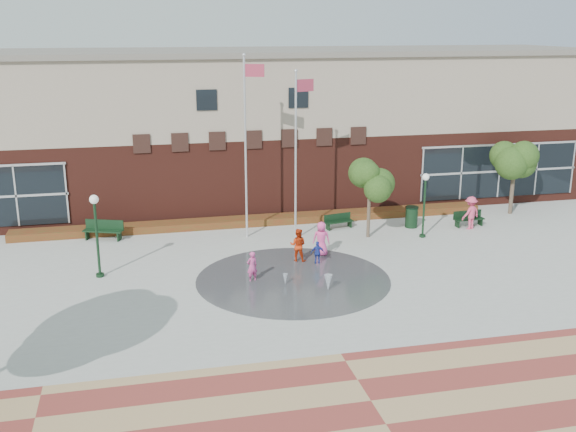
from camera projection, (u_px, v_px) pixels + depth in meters
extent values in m
plane|color=#666056|center=(311.00, 307.00, 26.32)|extent=(120.00, 120.00, 0.00)
cube|color=#A8A8A0|center=(288.00, 272.00, 30.07)|extent=(46.00, 18.00, 0.01)
cube|color=brown|center=(371.00, 401.00, 19.76)|extent=(46.00, 6.00, 0.01)
cylinder|color=#383A3D|center=(293.00, 280.00, 29.13)|extent=(8.40, 8.40, 0.01)
cube|color=#54221A|center=(240.00, 164.00, 42.11)|extent=(44.00, 10.00, 4.50)
cube|color=gray|center=(239.00, 91.00, 40.88)|extent=(44.00, 10.00, 4.50)
cube|color=slate|center=(238.00, 52.00, 40.24)|extent=(44.40, 10.40, 0.30)
cube|color=black|center=(499.00, 171.00, 40.64)|extent=(10.00, 0.12, 3.19)
cube|color=black|center=(207.00, 100.00, 35.62)|extent=(1.10, 0.10, 1.10)
cube|color=black|center=(298.00, 98.00, 36.69)|extent=(1.10, 0.10, 1.10)
cube|color=maroon|center=(258.00, 224.00, 37.20)|extent=(26.00, 1.20, 0.40)
cylinder|color=silver|center=(246.00, 150.00, 33.74)|extent=(0.11, 0.11, 9.17)
sphere|color=silver|center=(244.00, 55.00, 32.47)|extent=(0.18, 0.18, 0.18)
cube|color=#A02F45|center=(254.00, 70.00, 32.58)|extent=(0.94, 0.41, 0.62)
cylinder|color=silver|center=(296.00, 158.00, 33.49)|extent=(0.11, 0.11, 8.44)
sphere|color=silver|center=(296.00, 71.00, 32.31)|extent=(0.17, 0.17, 0.17)
cube|color=#A02F45|center=(305.00, 85.00, 32.71)|extent=(0.95, 0.25, 0.60)
cylinder|color=black|center=(97.00, 241.00, 29.02)|extent=(0.12, 0.12, 3.34)
cylinder|color=black|center=(100.00, 275.00, 29.45)|extent=(0.35, 0.35, 0.16)
sphere|color=white|center=(94.00, 199.00, 28.51)|extent=(0.39, 0.39, 0.39)
cylinder|color=black|center=(424.00, 209.00, 34.53)|extent=(0.11, 0.11, 3.05)
cylinder|color=black|center=(422.00, 236.00, 34.93)|extent=(0.32, 0.32, 0.14)
sphere|color=white|center=(426.00, 177.00, 34.06)|extent=(0.36, 0.36, 0.36)
cube|color=black|center=(103.00, 231.00, 34.36)|extent=(2.10, 1.23, 0.07)
cube|color=black|center=(105.00, 224.00, 34.53)|extent=(1.92, 0.76, 0.51)
cube|color=black|center=(339.00, 222.00, 36.28)|extent=(1.66, 0.76, 0.05)
cube|color=black|center=(337.00, 217.00, 36.40)|extent=(1.58, 0.37, 0.40)
cube|color=black|center=(469.00, 219.00, 36.69)|extent=(1.72, 0.58, 0.06)
cube|color=black|center=(467.00, 214.00, 36.83)|extent=(1.70, 0.15, 0.42)
cylinder|color=black|center=(411.00, 218.00, 36.49)|extent=(0.67, 0.67, 1.11)
cylinder|color=black|center=(412.00, 207.00, 36.33)|extent=(0.71, 0.71, 0.07)
cylinder|color=#47372B|center=(369.00, 214.00, 34.60)|extent=(0.17, 0.17, 2.56)
cylinder|color=#47372B|center=(512.00, 192.00, 38.91)|extent=(0.23, 0.23, 2.66)
cone|color=white|center=(328.00, 291.00, 27.90)|extent=(0.35, 0.35, 0.68)
cone|color=white|center=(285.00, 285.00, 28.54)|extent=(0.21, 0.21, 0.47)
imported|color=#D3448B|center=(252.00, 267.00, 28.79)|extent=(0.57, 0.47, 1.35)
imported|color=red|center=(298.00, 245.00, 31.20)|extent=(0.95, 0.86, 1.59)
imported|color=#F24693|center=(321.00, 239.00, 31.99)|extent=(0.92, 0.71, 1.67)
imported|color=#23369F|center=(318.00, 253.00, 30.88)|extent=(0.69, 0.39, 1.10)
imported|color=#E6476E|center=(471.00, 213.00, 36.11)|extent=(1.33, 1.04, 1.80)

